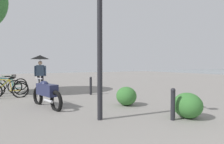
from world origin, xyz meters
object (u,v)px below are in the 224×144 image
object	(u,v)px
bicycle_white	(4,87)
bollard_mid	(91,85)
bicycle_yellow	(7,90)
bicycle_teal	(9,88)
bollard_near	(173,103)
pedestrian	(40,63)
lamppost	(100,25)
motorcycle	(46,93)
bicycle_green	(10,84)

from	to	relation	value
bicycle_white	bollard_mid	bearing A→B (deg)	-123.38
bicycle_yellow	bollard_mid	size ratio (longest dim) A/B	1.97
bicycle_teal	bollard_near	size ratio (longest dim) A/B	2.01
pedestrian	bollard_near	size ratio (longest dim) A/B	2.34
bollard_near	lamppost	bearing A→B (deg)	60.18
lamppost	bicycle_white	distance (m)	7.36
bicycle_yellow	bollard_mid	distance (m)	3.75
bicycle_white	bollard_mid	world-z (taller)	bicycle_white
bicycle_white	bollard_near	bearing A→B (deg)	-151.40
bicycle_teal	bicycle_white	xyz separation A→B (m)	(0.83, 0.26, 0.00)
bicycle_yellow	bollard_mid	xyz separation A→B (m)	(-0.84, -3.65, 0.11)
motorcycle	bicycle_white	xyz separation A→B (m)	(4.31, 1.41, -0.14)
bicycle_teal	pedestrian	world-z (taller)	pedestrian
bicycle_green	bicycle_yellow	bearing A→B (deg)	177.17
lamppost	bicycle_yellow	xyz separation A→B (m)	(4.91, 2.24, -2.19)
bicycle_green	bollard_near	xyz separation A→B (m)	(-8.67, -3.81, 0.09)
bicycle_white	pedestrian	distance (m)	2.18
pedestrian	bicycle_yellow	bearing A→B (deg)	133.63
bicycle_yellow	bicycle_white	bearing A→B (deg)	6.00
motorcycle	pedestrian	world-z (taller)	pedestrian
motorcycle	bollard_mid	world-z (taller)	motorcycle
pedestrian	lamppost	bearing A→B (deg)	-174.34
lamppost	bicycle_yellow	world-z (taller)	lamppost
lamppost	bicycle_yellow	distance (m)	5.83
bicycle_teal	pedestrian	xyz separation A→B (m)	(0.68, -1.53, 1.24)
lamppost	bollard_near	xyz separation A→B (m)	(-0.98, -1.71, -2.10)
motorcycle	bicycle_yellow	bearing A→B (deg)	25.15
pedestrian	bollard_mid	xyz separation A→B (m)	(-2.37, -2.04, -1.13)
bicycle_teal	bollard_mid	size ratio (longest dim) A/B	1.94
bollard_mid	bicycle_green	bearing A→B (deg)	44.15
bicycle_green	bollard_mid	distance (m)	5.04
bicycle_teal	bicycle_green	bearing A→B (deg)	-1.71
bollard_mid	pedestrian	bearing A→B (deg)	40.75
motorcycle	bicycle_green	distance (m)	5.52
lamppost	bicycle_green	bearing A→B (deg)	15.32
lamppost	motorcycle	distance (m)	3.23
bicycle_teal	bollard_mid	world-z (taller)	bicycle_teal
lamppost	bollard_mid	size ratio (longest dim) A/B	4.23
bicycle_yellow	bicycle_teal	xyz separation A→B (m)	(0.85, -0.08, 0.00)
lamppost	pedestrian	bearing A→B (deg)	5.66
bicycle_yellow	bollard_near	distance (m)	7.10
pedestrian	bollard_near	distance (m)	7.87
bicycle_green	motorcycle	bearing A→B (deg)	-168.53
lamppost	bicycle_teal	xyz separation A→B (m)	(5.77, 2.16, -2.19)
bicycle_yellow	bollard_near	size ratio (longest dim) A/B	2.04
bicycle_yellow	pedestrian	distance (m)	2.54
motorcycle	bollard_near	size ratio (longest dim) A/B	2.45
bicycle_yellow	bicycle_green	distance (m)	2.78
bicycle_white	lamppost	bearing A→B (deg)	-159.84
bicycle_white	bollard_near	size ratio (longest dim) A/B	2.02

